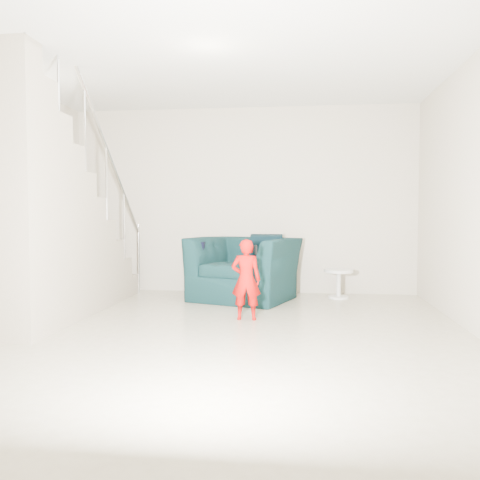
% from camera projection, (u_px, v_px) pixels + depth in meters
% --- Properties ---
extents(floor, '(5.50, 5.50, 0.00)m').
position_uv_depth(floor, '(209.00, 336.00, 4.79)').
color(floor, gray).
rests_on(floor, ground).
extents(ceiling, '(5.50, 5.50, 0.00)m').
position_uv_depth(ceiling, '(208.00, 45.00, 4.65)').
color(ceiling, silver).
rests_on(ceiling, back_wall).
extents(back_wall, '(5.00, 0.00, 5.00)m').
position_uv_depth(back_wall, '(242.00, 200.00, 7.44)').
color(back_wall, '#BAB397').
rests_on(back_wall, floor).
extents(front_wall, '(5.00, 0.00, 5.00)m').
position_uv_depth(front_wall, '(82.00, 165.00, 1.99)').
color(front_wall, '#BAB397').
rests_on(front_wall, floor).
extents(armchair, '(1.58, 1.48, 0.83)m').
position_uv_depth(armchair, '(244.00, 269.00, 6.83)').
color(armchair, black).
rests_on(armchair, floor).
extents(toddler, '(0.33, 0.22, 0.88)m').
position_uv_depth(toddler, '(246.00, 279.00, 5.53)').
color(toddler, '#B00506').
rests_on(toddler, floor).
extents(side_table, '(0.40, 0.40, 0.40)m').
position_uv_depth(side_table, '(339.00, 279.00, 6.92)').
color(side_table, silver).
rests_on(side_table, floor).
extents(staircase, '(1.02, 3.03, 3.62)m').
position_uv_depth(staircase, '(37.00, 233.00, 5.52)').
color(staircase, '#ADA089').
rests_on(staircase, floor).
extents(cushion, '(0.44, 0.21, 0.43)m').
position_uv_depth(cushion, '(267.00, 250.00, 7.03)').
color(cushion, black).
rests_on(cushion, armchair).
extents(throw, '(0.05, 0.46, 0.52)m').
position_uv_depth(throw, '(205.00, 260.00, 6.90)').
color(throw, black).
rests_on(throw, armchair).
extents(phone, '(0.03, 0.05, 0.10)m').
position_uv_depth(phone, '(256.00, 250.00, 5.48)').
color(phone, black).
rests_on(phone, toddler).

